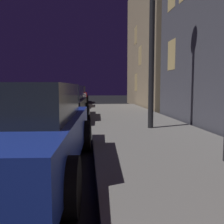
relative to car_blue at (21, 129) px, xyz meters
The scene contains 6 objects.
car_blue is the anchor object (origin of this frame).
car_black 6.03m from the car_blue, 90.01° to the left, with size 2.19×4.66×1.43m.
car_white 12.09m from the car_blue, 90.01° to the left, with size 2.11×4.67×1.43m.
car_red 18.28m from the car_blue, 89.99° to the left, with size 2.23×4.27×1.43m.
street_lamp 5.38m from the car_blue, 48.84° to the left, with size 0.44×0.44×5.47m.
building_far 16.06m from the car_blue, 56.36° to the left, with size 8.48×9.07×8.46m.
Camera 1 is at (3.89, -0.02, 1.38)m, focal length 40.72 mm.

